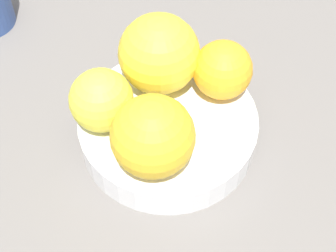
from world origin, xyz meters
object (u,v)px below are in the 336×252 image
at_px(orange_in_bowl_1, 153,136).
at_px(orange_in_bowl_3, 223,70).
at_px(orange_in_bowl_0, 159,54).
at_px(orange_in_bowl_2, 101,103).
at_px(fruit_bowl, 168,129).

relative_size(orange_in_bowl_1, orange_in_bowl_3, 1.27).
relative_size(orange_in_bowl_0, orange_in_bowl_2, 1.32).
xyz_separation_m(fruit_bowl, orange_in_bowl_2, (-0.07, -0.00, 0.05)).
bearing_deg(orange_in_bowl_0, orange_in_bowl_1, -95.35).
distance_m(orange_in_bowl_1, orange_in_bowl_3, 0.11).
height_order(orange_in_bowl_2, orange_in_bowl_3, orange_in_bowl_2).
xyz_separation_m(fruit_bowl, orange_in_bowl_0, (-0.01, 0.05, 0.06)).
height_order(fruit_bowl, orange_in_bowl_2, orange_in_bowl_2).
bearing_deg(orange_in_bowl_1, orange_in_bowl_0, 84.65).
bearing_deg(orange_in_bowl_3, orange_in_bowl_2, -162.48).
relative_size(fruit_bowl, orange_in_bowl_3, 3.00).
distance_m(fruit_bowl, orange_in_bowl_1, 0.08).
bearing_deg(orange_in_bowl_3, orange_in_bowl_1, -130.56).
bearing_deg(orange_in_bowl_2, orange_in_bowl_1, -44.24).
height_order(fruit_bowl, orange_in_bowl_3, orange_in_bowl_3).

